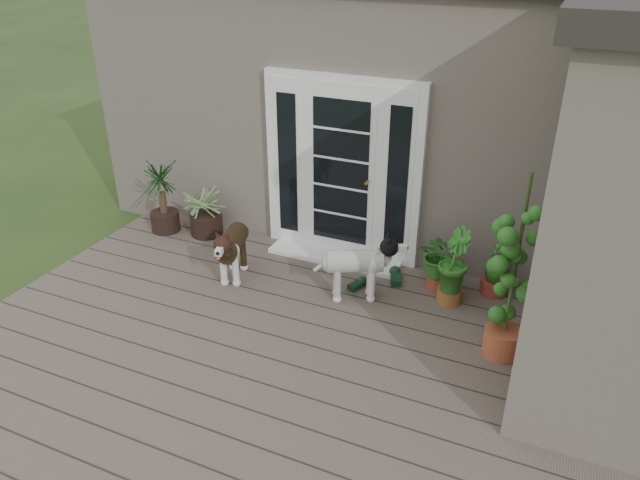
% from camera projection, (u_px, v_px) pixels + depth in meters
% --- Properties ---
extents(deck, '(6.20, 4.60, 0.12)m').
position_uv_depth(deck, '(271.00, 364.00, 5.63)').
color(deck, '#6B5B4C').
rests_on(deck, ground).
extents(house_main, '(7.40, 4.00, 3.10)m').
position_uv_depth(house_main, '(411.00, 99.00, 8.38)').
color(house_main, '#665E54').
rests_on(house_main, ground).
extents(door_unit, '(1.90, 0.14, 2.15)m').
position_uv_depth(door_unit, '(342.00, 169.00, 6.96)').
color(door_unit, white).
rests_on(door_unit, deck).
extents(door_step, '(1.60, 0.40, 0.05)m').
position_uv_depth(door_step, '(334.00, 256.00, 7.28)').
color(door_step, white).
rests_on(door_step, deck).
extents(brindle_dog, '(0.53, 0.84, 0.64)m').
position_uv_depth(brindle_dog, '(233.00, 252.00, 6.76)').
color(brindle_dog, '#2F2211').
rests_on(brindle_dog, deck).
extents(white_dog, '(0.86, 0.64, 0.66)m').
position_uv_depth(white_dog, '(355.00, 271.00, 6.38)').
color(white_dog, white).
rests_on(white_dog, deck).
extents(spider_plant, '(0.87, 0.87, 0.73)m').
position_uv_depth(spider_plant, '(205.00, 208.00, 7.70)').
color(spider_plant, '#7A935A').
rests_on(spider_plant, deck).
extents(yucca, '(0.82, 0.82, 1.02)m').
position_uv_depth(yucca, '(162.00, 194.00, 7.73)').
color(yucca, black).
rests_on(yucca, deck).
extents(herb_a, '(0.58, 0.58, 0.59)m').
position_uv_depth(herb_a, '(439.00, 265.00, 6.56)').
color(herb_a, '#1F5919').
rests_on(herb_a, deck).
extents(herb_b, '(0.50, 0.50, 0.63)m').
position_uv_depth(herb_b, '(451.00, 276.00, 6.32)').
color(herb_b, '#185017').
rests_on(herb_b, deck).
extents(herb_c, '(0.35, 0.35, 0.51)m').
position_uv_depth(herb_c, '(496.00, 273.00, 6.50)').
color(herb_c, '#175318').
rests_on(herb_c, deck).
extents(sapling, '(0.70, 0.70, 1.88)m').
position_uv_depth(sapling, '(516.00, 266.00, 5.25)').
color(sapling, '#18541D').
rests_on(sapling, deck).
extents(clog_left, '(0.27, 0.37, 0.10)m').
position_uv_depth(clog_left, '(395.00, 277.00, 6.81)').
color(clog_left, black).
rests_on(clog_left, deck).
extents(clog_right, '(0.22, 0.31, 0.08)m').
position_uv_depth(clog_right, '(357.00, 284.00, 6.69)').
color(clog_right, black).
rests_on(clog_right, deck).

